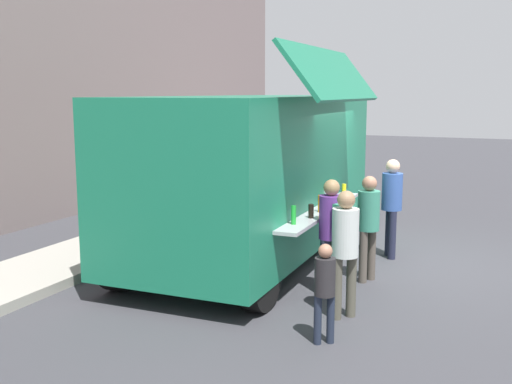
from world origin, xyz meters
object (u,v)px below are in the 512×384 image
customer_rear_waiting (345,243)px  customer_extra_browsing (392,199)px  customer_front_ordering (368,219)px  child_near_queue (325,285)px  food_truck_main (255,171)px  customer_mid_with_backpack (333,225)px  trash_bin (242,188)px

customer_rear_waiting → customer_extra_browsing: size_ratio=0.96×
customer_front_ordering → child_near_queue: customer_front_ordering is taller
customer_rear_waiting → child_near_queue: 0.92m
food_truck_main → customer_mid_with_backpack: food_truck_main is taller
customer_mid_with_backpack → customer_extra_browsing: size_ratio=0.96×
customer_extra_browsing → child_near_queue: 4.01m
food_truck_main → child_near_queue: food_truck_main is taller
customer_rear_waiting → customer_extra_browsing: 3.12m
customer_extra_browsing → child_near_queue: size_ratio=1.46×
customer_front_ordering → child_near_queue: (-2.51, -0.11, -0.26)m
customer_front_ordering → customer_rear_waiting: (-1.63, -0.09, 0.02)m
customer_front_ordering → customer_rear_waiting: 1.63m
food_truck_main → child_near_queue: bearing=-145.0°
trash_bin → customer_rear_waiting: customer_rear_waiting is taller
customer_mid_with_backpack → customer_extra_browsing: 2.35m
customer_front_ordering → customer_mid_with_backpack: 0.89m
customer_extra_browsing → child_near_queue: (-4.00, -0.06, -0.32)m
food_truck_main → customer_front_ordering: food_truck_main is taller
customer_front_ordering → customer_extra_browsing: 1.49m
food_truck_main → customer_rear_waiting: bearing=-135.6°
customer_front_ordering → customer_rear_waiting: customer_rear_waiting is taller
child_near_queue → customer_extra_browsing: bearing=-35.5°
customer_mid_with_backpack → customer_rear_waiting: (-0.80, -0.40, -0.03)m
customer_mid_with_backpack → customer_rear_waiting: 0.89m
trash_bin → customer_front_ordering: size_ratio=0.54×
trash_bin → customer_extra_browsing: size_ratio=0.51×
customer_front_ordering → trash_bin: bearing=-25.9°
customer_front_ordering → customer_mid_with_backpack: customer_mid_with_backpack is taller
customer_front_ordering → customer_extra_browsing: size_ratio=0.94×
food_truck_main → trash_bin: size_ratio=7.07×
food_truck_main → customer_rear_waiting: 3.13m
food_truck_main → customer_mid_with_backpack: 2.31m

